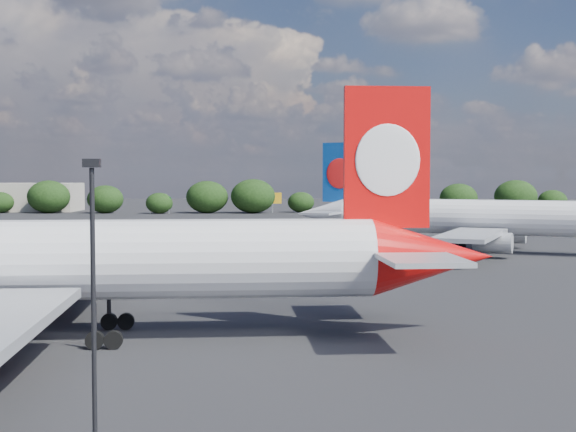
{
  "coord_description": "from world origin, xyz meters",
  "views": [
    {
      "loc": [
        15.92,
        -37.27,
        10.58
      ],
      "look_at": [
        16.0,
        12.0,
        8.0
      ],
      "focal_mm": 50.0,
      "sensor_mm": 36.0,
      "label": 1
    }
  ],
  "objects": [
    {
      "name": "ground",
      "position": [
        0.0,
        60.0,
        0.0
      ],
      "size": [
        500.0,
        500.0,
        0.0
      ],
      "primitive_type": "plane",
      "color": "black",
      "rests_on": "ground"
    },
    {
      "name": "horizon_treeline",
      "position": [
        6.42,
        180.4,
        4.08
      ],
      "size": [
        203.99,
        14.0,
        9.25
      ],
      "color": "black",
      "rests_on": "ground"
    },
    {
      "name": "apron_lamp_post",
      "position": [
        9.63,
        -11.42,
        6.19
      ],
      "size": [
        0.55,
        0.3,
        11.08
      ],
      "color": "black",
      "rests_on": "ground"
    },
    {
      "name": "qantas_airliner",
      "position": [
        3.78,
        13.63,
        4.96
      ],
      "size": [
        49.92,
        47.49,
        16.28
      ],
      "color": "silver",
      "rests_on": "ground"
    },
    {
      "name": "highway_sign",
      "position": [
        -18.0,
        176.0,
        3.13
      ],
      "size": [
        6.0,
        0.3,
        4.5
      ],
      "color": "#125C18",
      "rests_on": "ground"
    },
    {
      "name": "china_southern_airliner",
      "position": [
        39.7,
        71.79,
        4.61
      ],
      "size": [
        44.39,
        42.75,
        15.13
      ],
      "color": "silver",
      "rests_on": "ground"
    },
    {
      "name": "terminal_building",
      "position": [
        -65.0,
        192.0,
        4.0
      ],
      "size": [
        42.0,
        16.0,
        8.0
      ],
      "color": "#A29A8C",
      "rests_on": "ground"
    },
    {
      "name": "billboard_yellow",
      "position": [
        12.0,
        182.0,
        3.87
      ],
      "size": [
        5.0,
        0.3,
        5.5
      ],
      "color": "orange",
      "rests_on": "ground"
    }
  ]
}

